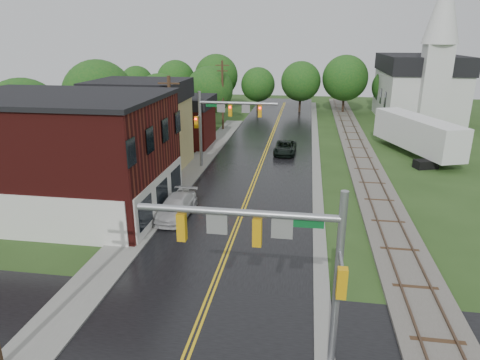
% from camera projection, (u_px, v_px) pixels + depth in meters
% --- Properties ---
extents(main_road, '(10.00, 90.00, 0.02)m').
position_uv_depth(main_road, '(262.00, 160.00, 43.34)').
color(main_road, black).
rests_on(main_road, ground).
extents(cross_road, '(60.00, 9.00, 0.02)m').
position_uv_depth(cross_road, '(188.00, 352.00, 17.15)').
color(cross_road, black).
rests_on(cross_road, ground).
extents(curb_right, '(0.80, 70.00, 0.12)m').
position_uv_depth(curb_right, '(316.00, 150.00, 47.23)').
color(curb_right, gray).
rests_on(curb_right, ground).
extents(sidewalk_left, '(2.40, 50.00, 0.12)m').
position_uv_depth(sidewalk_left, '(190.00, 172.00, 39.58)').
color(sidewalk_left, gray).
rests_on(sidewalk_left, ground).
extents(brick_building, '(14.30, 10.30, 8.30)m').
position_uv_depth(brick_building, '(63.00, 155.00, 29.81)').
color(brick_building, '#4C1210').
rests_on(brick_building, ground).
extents(yellow_house, '(8.00, 7.00, 6.40)m').
position_uv_depth(yellow_house, '(142.00, 134.00, 40.19)').
color(yellow_house, tan).
rests_on(yellow_house, ground).
extents(darkred_building, '(7.00, 6.00, 4.40)m').
position_uv_depth(darkred_building, '(180.00, 126.00, 48.78)').
color(darkred_building, '#3F0F0C').
rests_on(darkred_building, ground).
extents(church, '(10.40, 18.40, 20.00)m').
position_uv_depth(church, '(421.00, 81.00, 60.74)').
color(church, silver).
rests_on(church, ground).
extents(railroad, '(3.20, 80.00, 0.30)m').
position_uv_depth(railroad, '(358.00, 151.00, 46.52)').
color(railroad, '#59544C').
rests_on(railroad, ground).
extents(traffic_signal_near, '(7.34, 0.30, 7.20)m').
position_uv_depth(traffic_signal_near, '(278.00, 247.00, 15.04)').
color(traffic_signal_near, gray).
rests_on(traffic_signal_near, ground).
extents(traffic_signal_far, '(7.34, 0.43, 7.20)m').
position_uv_depth(traffic_signal_far, '(222.00, 116.00, 39.45)').
color(traffic_signal_far, gray).
rests_on(traffic_signal_far, ground).
extents(utility_pole_b, '(1.80, 0.28, 9.00)m').
position_uv_depth(utility_pole_b, '(171.00, 129.00, 35.34)').
color(utility_pole_b, '#382616').
rests_on(utility_pole_b, ground).
extents(utility_pole_c, '(1.80, 0.28, 9.00)m').
position_uv_depth(utility_pole_c, '(223.00, 94.00, 55.92)').
color(utility_pole_c, '#382616').
rests_on(utility_pole_c, ground).
extents(tree_left_a, '(6.80, 6.80, 8.67)m').
position_uv_depth(tree_left_a, '(26.00, 120.00, 37.04)').
color(tree_left_a, black).
rests_on(tree_left_a, ground).
extents(tree_left_b, '(7.60, 7.60, 9.69)m').
position_uv_depth(tree_left_b, '(100.00, 97.00, 45.91)').
color(tree_left_b, black).
rests_on(tree_left_b, ground).
extents(tree_left_c, '(6.00, 6.00, 7.65)m').
position_uv_depth(tree_left_c, '(161.00, 99.00, 53.19)').
color(tree_left_c, black).
rests_on(tree_left_c, ground).
extents(tree_left_e, '(6.40, 6.40, 8.16)m').
position_uv_depth(tree_left_e, '(210.00, 91.00, 57.97)').
color(tree_left_e, black).
rests_on(tree_left_e, ground).
extents(suv_dark, '(2.33, 4.84, 1.33)m').
position_uv_depth(suv_dark, '(285.00, 148.00, 45.57)').
color(suv_dark, black).
rests_on(suv_dark, ground).
extents(pickup_white, '(2.25, 5.08, 1.45)m').
position_uv_depth(pickup_white, '(176.00, 207.00, 29.68)').
color(pickup_white, silver).
rests_on(pickup_white, ground).
extents(semi_trailer, '(7.01, 13.04, 4.02)m').
position_uv_depth(semi_trailer, '(417.00, 133.00, 44.51)').
color(semi_trailer, black).
rests_on(semi_trailer, ground).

